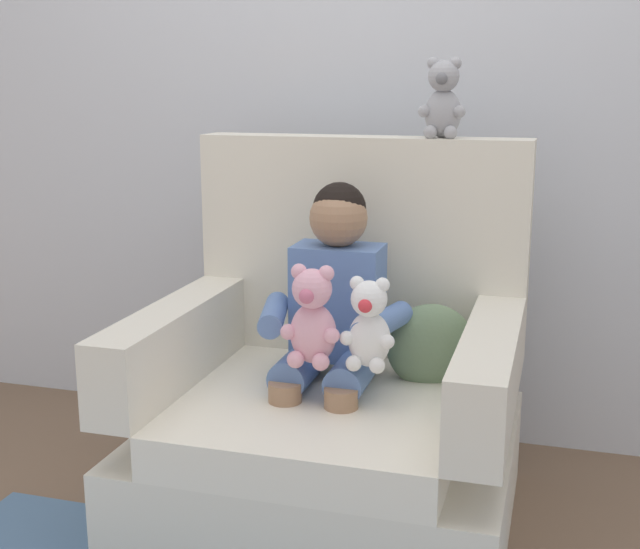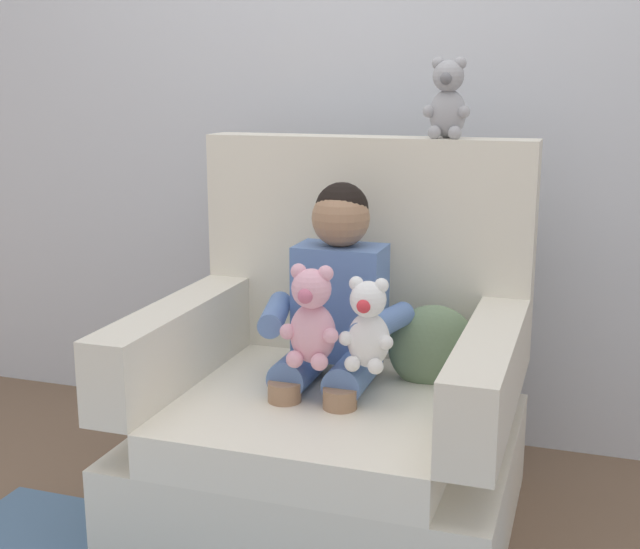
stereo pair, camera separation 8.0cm
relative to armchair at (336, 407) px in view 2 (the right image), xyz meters
The scene contains 8 objects.
ground_plane 0.34m from the armchair, 90.00° to the right, with size 8.00×8.00×0.00m, color brown.
back_wall 1.20m from the armchair, 90.00° to the left, with size 6.00×0.10×2.60m, color silver.
armchair is the anchor object (origin of this frame).
seated_child 0.29m from the armchair, 133.96° to the left, with size 0.45×0.39×0.82m.
plush_pink 0.35m from the armchair, 96.76° to the right, with size 0.17×0.13×0.28m.
plush_white 0.36m from the armchair, 47.17° to the right, with size 0.15×0.12×0.25m.
plush_grey_on_backrest 0.97m from the armchair, 52.46° to the left, with size 0.14×0.12×0.24m.
throw_pillow 0.33m from the armchair, 22.58° to the left, with size 0.26×0.12×0.26m, color slate.
Camera 2 is at (0.69, -2.14, 1.27)m, focal length 46.77 mm.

